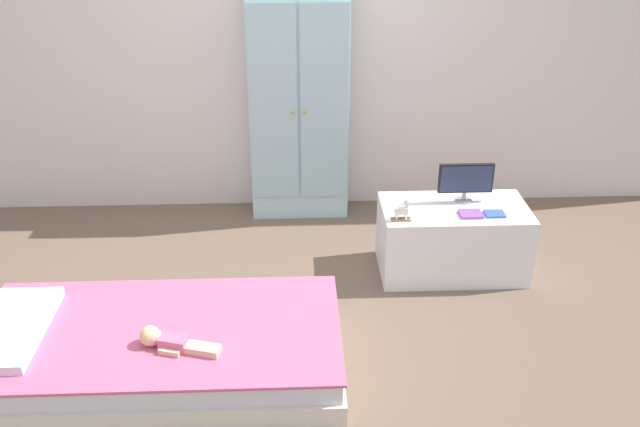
{
  "coord_description": "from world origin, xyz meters",
  "views": [
    {
      "loc": [
        0.01,
        -3.07,
        2.25
      ],
      "look_at": [
        0.15,
        0.3,
        0.54
      ],
      "focal_mm": 38.78,
      "sensor_mm": 36.0,
      "label": 1
    }
  ],
  "objects_px": {
    "tv_stand": "(452,239)",
    "tv_monitor": "(466,180)",
    "doll": "(165,340)",
    "rocking_horse_toy": "(403,210)",
    "wardrobe": "(299,105)",
    "book_blue": "(495,214)",
    "bed": "(160,349)",
    "book_purple": "(471,214)"
  },
  "relations": [
    {
      "from": "rocking_horse_toy",
      "to": "book_purple",
      "type": "bearing_deg",
      "value": 6.1
    },
    {
      "from": "wardrobe",
      "to": "book_blue",
      "type": "bearing_deg",
      "value": -40.33
    },
    {
      "from": "doll",
      "to": "tv_stand",
      "type": "distance_m",
      "value": 1.86
    },
    {
      "from": "wardrobe",
      "to": "tv_monitor",
      "type": "bearing_deg",
      "value": -37.85
    },
    {
      "from": "tv_monitor",
      "to": "wardrobe",
      "type": "bearing_deg",
      "value": 142.15
    },
    {
      "from": "tv_monitor",
      "to": "rocking_horse_toy",
      "type": "height_order",
      "value": "tv_monitor"
    },
    {
      "from": "doll",
      "to": "wardrobe",
      "type": "xyz_separation_m",
      "value": [
        0.66,
        1.85,
        0.53
      ]
    },
    {
      "from": "rocking_horse_toy",
      "to": "book_purple",
      "type": "distance_m",
      "value": 0.41
    },
    {
      "from": "wardrobe",
      "to": "tv_stand",
      "type": "relative_size",
      "value": 1.83
    },
    {
      "from": "wardrobe",
      "to": "bed",
      "type": "bearing_deg",
      "value": -112.73
    },
    {
      "from": "book_purple",
      "to": "book_blue",
      "type": "distance_m",
      "value": 0.14
    },
    {
      "from": "doll",
      "to": "book_blue",
      "type": "bearing_deg",
      "value": 26.92
    },
    {
      "from": "book_blue",
      "to": "book_purple",
      "type": "bearing_deg",
      "value": 180.0
    },
    {
      "from": "tv_stand",
      "to": "rocking_horse_toy",
      "type": "xyz_separation_m",
      "value": [
        -0.34,
        -0.15,
        0.28
      ]
    },
    {
      "from": "wardrobe",
      "to": "rocking_horse_toy",
      "type": "distance_m",
      "value": 1.19
    },
    {
      "from": "book_purple",
      "to": "doll",
      "type": "bearing_deg",
      "value": -151.13
    },
    {
      "from": "wardrobe",
      "to": "book_purple",
      "type": "bearing_deg",
      "value": -44.15
    },
    {
      "from": "bed",
      "to": "tv_stand",
      "type": "bearing_deg",
      "value": 28.09
    },
    {
      "from": "doll",
      "to": "rocking_horse_toy",
      "type": "distance_m",
      "value": 1.52
    },
    {
      "from": "tv_stand",
      "to": "book_blue",
      "type": "distance_m",
      "value": 0.32
    },
    {
      "from": "book_blue",
      "to": "wardrobe",
      "type": "bearing_deg",
      "value": 139.67
    },
    {
      "from": "tv_monitor",
      "to": "doll",
      "type": "bearing_deg",
      "value": -146.37
    },
    {
      "from": "doll",
      "to": "rocking_horse_toy",
      "type": "xyz_separation_m",
      "value": [
        1.23,
        0.86,
        0.22
      ]
    },
    {
      "from": "tv_monitor",
      "to": "book_blue",
      "type": "height_order",
      "value": "tv_monitor"
    },
    {
      "from": "wardrobe",
      "to": "tv_monitor",
      "type": "distance_m",
      "value": 1.26
    },
    {
      "from": "wardrobe",
      "to": "tv_monitor",
      "type": "xyz_separation_m",
      "value": [
        0.98,
        -0.76,
        -0.23
      ]
    },
    {
      "from": "tv_stand",
      "to": "book_blue",
      "type": "bearing_deg",
      "value": -27.46
    },
    {
      "from": "tv_stand",
      "to": "tv_monitor",
      "type": "relative_size",
      "value": 2.66
    },
    {
      "from": "tv_stand",
      "to": "tv_monitor",
      "type": "xyz_separation_m",
      "value": [
        0.07,
        0.08,
        0.36
      ]
    },
    {
      "from": "tv_stand",
      "to": "bed",
      "type": "bearing_deg",
      "value": -151.91
    },
    {
      "from": "wardrobe",
      "to": "book_blue",
      "type": "distance_m",
      "value": 1.51
    },
    {
      "from": "doll",
      "to": "tv_monitor",
      "type": "height_order",
      "value": "tv_monitor"
    },
    {
      "from": "book_purple",
      "to": "tv_stand",
      "type": "bearing_deg",
      "value": 121.45
    },
    {
      "from": "tv_stand",
      "to": "tv_monitor",
      "type": "bearing_deg",
      "value": 50.07
    },
    {
      "from": "bed",
      "to": "book_blue",
      "type": "relative_size",
      "value": 15.51
    },
    {
      "from": "wardrobe",
      "to": "tv_stand",
      "type": "distance_m",
      "value": 1.37
    },
    {
      "from": "tv_monitor",
      "to": "book_purple",
      "type": "bearing_deg",
      "value": -90.71
    },
    {
      "from": "bed",
      "to": "doll",
      "type": "height_order",
      "value": "doll"
    },
    {
      "from": "wardrobe",
      "to": "book_blue",
      "type": "xyz_separation_m",
      "value": [
        1.12,
        -0.95,
        -0.36
      ]
    },
    {
      "from": "book_purple",
      "to": "book_blue",
      "type": "relative_size",
      "value": 1.11
    },
    {
      "from": "bed",
      "to": "rocking_horse_toy",
      "type": "height_order",
      "value": "rocking_horse_toy"
    },
    {
      "from": "rocking_horse_toy",
      "to": "tv_monitor",
      "type": "bearing_deg",
      "value": 29.63
    }
  ]
}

